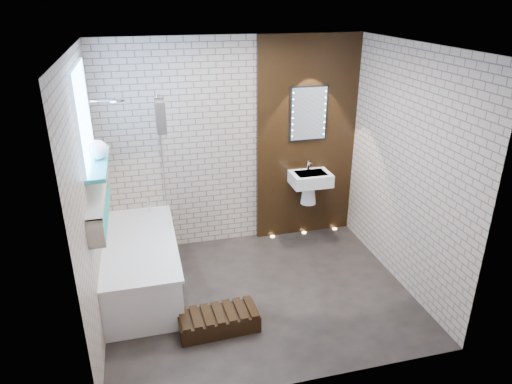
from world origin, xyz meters
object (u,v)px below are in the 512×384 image
object	(u,v)px
led_mirror	(309,114)
walnut_step	(219,322)
washbasin	(310,183)
bathtub	(141,264)
bath_screen	(164,163)

from	to	relation	value
led_mirror	walnut_step	distance (m)	2.74
washbasin	bathtub	bearing A→B (deg)	-163.99
bathtub	led_mirror	bearing A→B (deg)	19.78
washbasin	walnut_step	size ratio (longest dim) A/B	0.75
bathtub	washbasin	bearing A→B (deg)	16.01
washbasin	walnut_step	bearing A→B (deg)	-134.07
bathtub	led_mirror	distance (m)	2.68
bathtub	washbasin	size ratio (longest dim) A/B	3.00
bath_screen	washbasin	xyz separation A→B (m)	(1.82, 0.18, -0.49)
bathtub	walnut_step	world-z (taller)	bathtub
bath_screen	bathtub	bearing A→B (deg)	-128.90
washbasin	walnut_step	world-z (taller)	washbasin
bathtub	bath_screen	size ratio (longest dim) A/B	1.24
bath_screen	washbasin	distance (m)	1.89
led_mirror	washbasin	bearing A→B (deg)	-90.00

